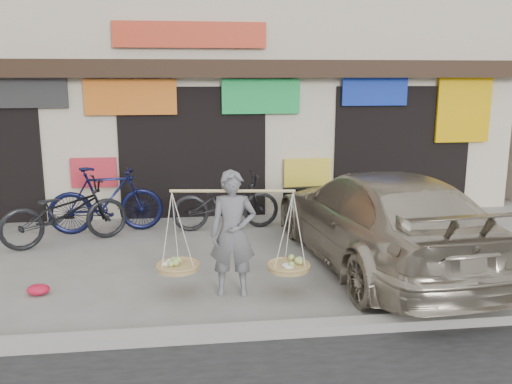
{
  "coord_description": "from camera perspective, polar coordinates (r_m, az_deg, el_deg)",
  "views": [
    {
      "loc": [
        -0.11,
        -7.66,
        2.92
      ],
      "look_at": [
        0.98,
        0.9,
        1.06
      ],
      "focal_mm": 38.0,
      "sensor_mm": 36.0,
      "label": 1
    }
  ],
  "objects": [
    {
      "name": "suv",
      "position": [
        8.63,
        12.76,
        -2.72
      ],
      "size": [
        2.57,
        5.31,
        1.49
      ],
      "rotation": [
        0.0,
        0.0,
        3.24
      ],
      "color": "#A59985",
      "rests_on": "ground"
    },
    {
      "name": "ground",
      "position": [
        8.2,
        -6.07,
        -8.75
      ],
      "size": [
        70.0,
        70.0,
        0.0
      ],
      "primitive_type": "plane",
      "color": "gray",
      "rests_on": "ground"
    },
    {
      "name": "red_bag",
      "position": [
        8.03,
        -21.94,
        -9.51
      ],
      "size": [
        0.31,
        0.25,
        0.14
      ],
      "primitive_type": "ellipsoid",
      "color": "red",
      "rests_on": "ground"
    },
    {
      "name": "street_vendor",
      "position": [
        7.26,
        -2.45,
        -4.87
      ],
      "size": [
        2.04,
        0.75,
        1.7
      ],
      "rotation": [
        0.0,
        0.0,
        -0.13
      ],
      "color": "slate",
      "rests_on": "ground"
    },
    {
      "name": "kerb",
      "position": [
        6.34,
        -5.65,
        -14.67
      ],
      "size": [
        70.0,
        0.25,
        0.12
      ],
      "primitive_type": "cube",
      "color": "gray",
      "rests_on": "ground"
    },
    {
      "name": "shophouse_block",
      "position": [
        14.09,
        -7.02,
        14.24
      ],
      "size": [
        14.0,
        6.32,
        7.0
      ],
      "color": "beige",
      "rests_on": "ground"
    },
    {
      "name": "bike_2",
      "position": [
        10.43,
        -3.21,
        -0.99
      ],
      "size": [
        2.13,
        0.9,
        1.09
      ],
      "primitive_type": "imported",
      "rotation": [
        0.0,
        0.0,
        1.66
      ],
      "color": "black",
      "rests_on": "ground"
    },
    {
      "name": "bike_1",
      "position": [
        10.55,
        -15.5,
        -0.79
      ],
      "size": [
        2.16,
        0.83,
        1.27
      ],
      "primitive_type": "imported",
      "rotation": [
        0.0,
        0.0,
        1.69
      ],
      "color": "black",
      "rests_on": "ground"
    },
    {
      "name": "bike_0",
      "position": [
        10.06,
        -19.49,
        -2.02
      ],
      "size": [
        2.3,
        1.58,
        1.15
      ],
      "primitive_type": "imported",
      "rotation": [
        0.0,
        0.0,
        1.99
      ],
      "color": "black",
      "rests_on": "ground"
    }
  ]
}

